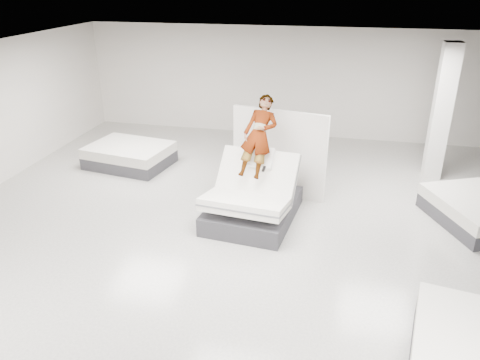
{
  "coord_description": "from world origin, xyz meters",
  "views": [
    {
      "loc": [
        1.72,
        -6.79,
        4.57
      ],
      "look_at": [
        -0.02,
        1.06,
        1.0
      ],
      "focal_mm": 35.0,
      "sensor_mm": 36.0,
      "label": 1
    }
  ],
  "objects": [
    {
      "name": "divider_panel",
      "position": [
        0.48,
        2.71,
        0.97
      ],
      "size": [
        2.1,
        0.54,
        1.94
      ],
      "primitive_type": "cube",
      "rotation": [
        0.0,
        0.0,
        -0.21
      ],
      "color": "white",
      "rests_on": "floor"
    },
    {
      "name": "hero_bed",
      "position": [
        0.16,
        1.4,
        0.42
      ],
      "size": [
        1.82,
        2.27,
        1.4
      ],
      "color": "#323237",
      "rests_on": "floor"
    },
    {
      "name": "person",
      "position": [
        0.2,
        1.74,
        1.34
      ],
      "size": [
        0.79,
        1.7,
        1.24
      ],
      "primitive_type": "imported",
      "rotation": [
        1.01,
        0.0,
        -0.11
      ],
      "color": "slate",
      "rests_on": "hero_bed"
    },
    {
      "name": "room",
      "position": [
        0.0,
        0.0,
        1.6
      ],
      "size": [
        14.0,
        14.04,
        3.2
      ],
      "color": "beige",
      "rests_on": "ground"
    },
    {
      "name": "column",
      "position": [
        4.0,
        4.5,
        1.6
      ],
      "size": [
        0.4,
        0.4,
        3.2
      ],
      "primitive_type": "cube",
      "color": "silver",
      "rests_on": "floor"
    },
    {
      "name": "flat_bed_right_far",
      "position": [
        4.5,
        2.2,
        0.26
      ],
      "size": [
        2.08,
        2.32,
        0.52
      ],
      "color": "#323237",
      "rests_on": "floor"
    },
    {
      "name": "flat_bed_left_far",
      "position": [
        -3.49,
        3.57,
        0.27
      ],
      "size": [
        2.2,
        1.79,
        0.55
      ],
      "color": "#323237",
      "rests_on": "floor"
    },
    {
      "name": "remote",
      "position": [
        0.38,
        1.37,
        1.14
      ],
      "size": [
        0.07,
        0.15,
        0.08
      ],
      "primitive_type": "cube",
      "rotation": [
        0.35,
        0.0,
        -0.11
      ],
      "color": "black",
      "rests_on": "person"
    }
  ]
}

